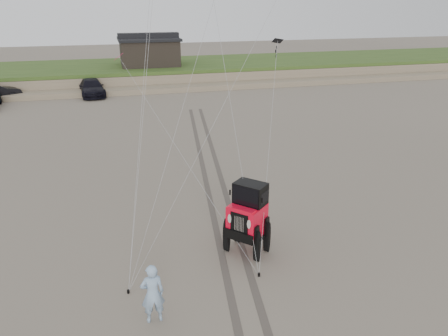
{
  "coord_description": "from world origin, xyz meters",
  "views": [
    {
      "loc": [
        -2.71,
        -11.59,
        8.49
      ],
      "look_at": [
        1.2,
        3.0,
        2.6
      ],
      "focal_mm": 35.0,
      "sensor_mm": 36.0,
      "label": 1
    }
  ],
  "objects_px": {
    "truck_c": "(92,88)",
    "jeep": "(247,226)",
    "cabin": "(149,51)",
    "man": "(152,294)"
  },
  "relations": [
    {
      "from": "truck_c",
      "to": "jeep",
      "type": "height_order",
      "value": "jeep"
    },
    {
      "from": "cabin",
      "to": "man",
      "type": "distance_m",
      "value": 38.78
    },
    {
      "from": "jeep",
      "to": "truck_c",
      "type": "bearing_deg",
      "value": 148.22
    },
    {
      "from": "cabin",
      "to": "truck_c",
      "type": "relative_size",
      "value": 1.25
    },
    {
      "from": "truck_c",
      "to": "jeep",
      "type": "relative_size",
      "value": 0.92
    },
    {
      "from": "cabin",
      "to": "jeep",
      "type": "height_order",
      "value": "cabin"
    },
    {
      "from": "cabin",
      "to": "jeep",
      "type": "xyz_separation_m",
      "value": [
        -0.43,
        -35.73,
        -2.2
      ]
    },
    {
      "from": "cabin",
      "to": "jeep",
      "type": "distance_m",
      "value": 35.8
    },
    {
      "from": "cabin",
      "to": "truck_c",
      "type": "distance_m",
      "value": 9.17
    },
    {
      "from": "cabin",
      "to": "man",
      "type": "bearing_deg",
      "value": -95.99
    }
  ]
}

